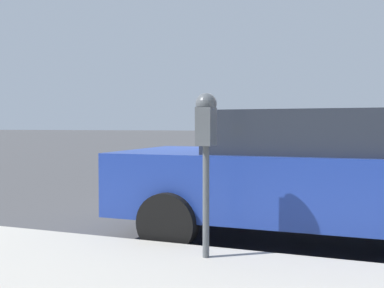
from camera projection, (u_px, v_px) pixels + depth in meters
name	position (u px, v px, depth m)	size (l,w,h in m)	color
ground_plane	(290.00, 221.00, 6.29)	(220.00, 220.00, 0.00)	#424244
parking_meter	(206.00, 132.00, 3.98)	(0.21, 0.19, 1.47)	#4C5156
car_blue	(313.00, 173.00, 5.12)	(2.16, 4.39, 1.50)	navy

